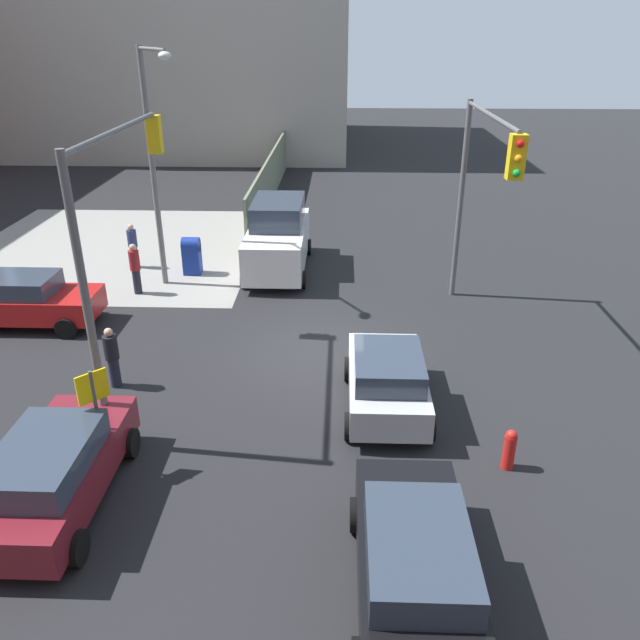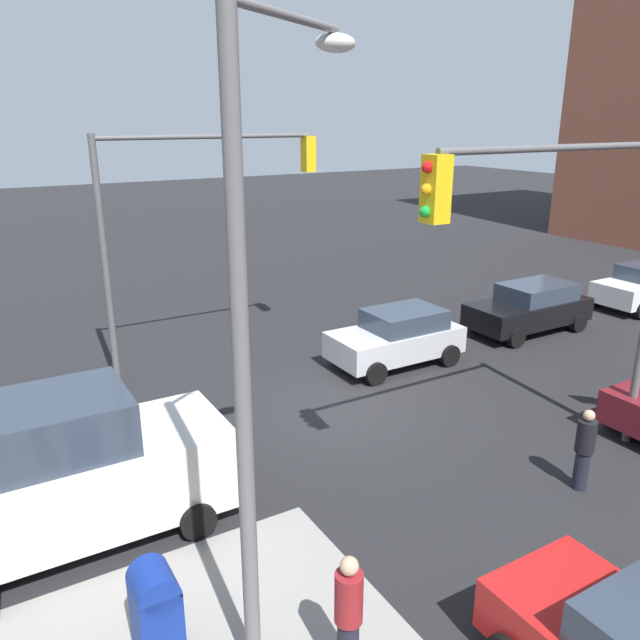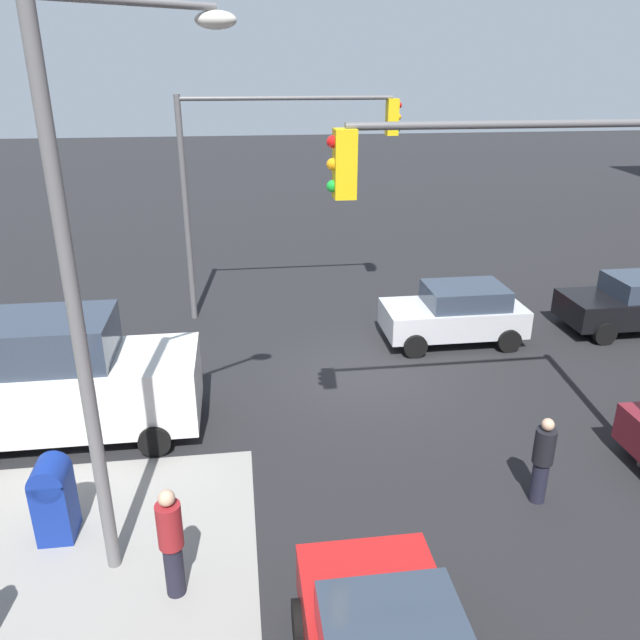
{
  "view_description": "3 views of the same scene",
  "coord_description": "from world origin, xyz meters",
  "px_view_note": "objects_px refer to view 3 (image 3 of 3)",
  "views": [
    {
      "loc": [
        -15.8,
        -0.61,
        8.48
      ],
      "look_at": [
        -0.61,
        -0.07,
        1.33
      ],
      "focal_mm": 35.0,
      "sensor_mm": 36.0,
      "label": 1
    },
    {
      "loc": [
        7.68,
        11.7,
        6.86
      ],
      "look_at": [
        0.28,
        -0.85,
        2.12
      ],
      "focal_mm": 35.0,
      "sensor_mm": 36.0,
      "label": 2
    },
    {
      "loc": [
        3.04,
        13.71,
        7.17
      ],
      "look_at": [
        1.17,
        -0.19,
        1.47
      ],
      "focal_mm": 35.0,
      "sensor_mm": 36.0,
      "label": 3
    }
  ],
  "objects_px": {
    "sedan_silver": "(456,313)",
    "van_white_delivery": "(58,379)",
    "traffic_signal_nw_corner": "(558,234)",
    "traffic_signal_se_corner": "(270,161)",
    "pedestrian_crossing": "(542,459)",
    "mailbox_blue": "(53,497)",
    "pedestrian_waiting": "(171,541)",
    "street_lamp_corner": "(97,271)",
    "fire_hydrant": "(494,292)"
  },
  "relations": [
    {
      "from": "pedestrian_crossing",
      "to": "fire_hydrant",
      "type": "bearing_deg",
      "value": 60.13
    },
    {
      "from": "traffic_signal_nw_corner",
      "to": "fire_hydrant",
      "type": "distance_m",
      "value": 10.09
    },
    {
      "from": "mailbox_blue",
      "to": "street_lamp_corner",
      "type": "bearing_deg",
      "value": 155.48
    },
    {
      "from": "sedan_silver",
      "to": "van_white_delivery",
      "type": "distance_m",
      "value": 10.31
    },
    {
      "from": "pedestrian_crossing",
      "to": "pedestrian_waiting",
      "type": "bearing_deg",
      "value": 179.67
    },
    {
      "from": "street_lamp_corner",
      "to": "sedan_silver",
      "type": "distance_m",
      "value": 11.35
    },
    {
      "from": "fire_hydrant",
      "to": "pedestrian_waiting",
      "type": "relative_size",
      "value": 0.52
    },
    {
      "from": "traffic_signal_nw_corner",
      "to": "street_lamp_corner",
      "type": "bearing_deg",
      "value": 8.96
    },
    {
      "from": "traffic_signal_se_corner",
      "to": "mailbox_blue",
      "type": "bearing_deg",
      "value": 66.36
    },
    {
      "from": "mailbox_blue",
      "to": "van_white_delivery",
      "type": "relative_size",
      "value": 0.26
    },
    {
      "from": "sedan_silver",
      "to": "traffic_signal_nw_corner",
      "type": "bearing_deg",
      "value": 82.88
    },
    {
      "from": "van_white_delivery",
      "to": "street_lamp_corner",
      "type": "bearing_deg",
      "value": 116.94
    },
    {
      "from": "traffic_signal_se_corner",
      "to": "sedan_silver",
      "type": "distance_m",
      "value": 6.79
    },
    {
      "from": "traffic_signal_se_corner",
      "to": "pedestrian_crossing",
      "type": "distance_m",
      "value": 11.18
    },
    {
      "from": "traffic_signal_nw_corner",
      "to": "sedan_silver",
      "type": "xyz_separation_m",
      "value": [
        -0.78,
        -6.25,
        -3.84
      ]
    },
    {
      "from": "traffic_signal_nw_corner",
      "to": "traffic_signal_se_corner",
      "type": "distance_m",
      "value": 9.89
    },
    {
      "from": "pedestrian_waiting",
      "to": "traffic_signal_se_corner",
      "type": "bearing_deg",
      "value": 165.09
    },
    {
      "from": "street_lamp_corner",
      "to": "fire_hydrant",
      "type": "relative_size",
      "value": 8.51
    },
    {
      "from": "traffic_signal_nw_corner",
      "to": "pedestrian_waiting",
      "type": "xyz_separation_m",
      "value": [
        6.26,
        2.0,
        -3.73
      ]
    },
    {
      "from": "street_lamp_corner",
      "to": "van_white_delivery",
      "type": "height_order",
      "value": "street_lamp_corner"
    },
    {
      "from": "pedestrian_crossing",
      "to": "mailbox_blue",
      "type": "bearing_deg",
      "value": 166.44
    },
    {
      "from": "traffic_signal_nw_corner",
      "to": "pedestrian_crossing",
      "type": "bearing_deg",
      "value": 84.91
    },
    {
      "from": "traffic_signal_se_corner",
      "to": "van_white_delivery",
      "type": "bearing_deg",
      "value": 52.82
    },
    {
      "from": "traffic_signal_se_corner",
      "to": "mailbox_blue",
      "type": "relative_size",
      "value": 4.55
    },
    {
      "from": "mailbox_blue",
      "to": "pedestrian_crossing",
      "type": "distance_m",
      "value": 8.2
    },
    {
      "from": "traffic_signal_se_corner",
      "to": "van_white_delivery",
      "type": "relative_size",
      "value": 1.2
    },
    {
      "from": "pedestrian_crossing",
      "to": "traffic_signal_nw_corner",
      "type": "bearing_deg",
      "value": 72.75
    },
    {
      "from": "traffic_signal_se_corner",
      "to": "pedestrian_waiting",
      "type": "xyz_separation_m",
      "value": [
        2.16,
        11.0,
        -3.73
      ]
    },
    {
      "from": "sedan_silver",
      "to": "pedestrian_crossing",
      "type": "xyz_separation_m",
      "value": [
        0.84,
        6.95,
        0.02
      ]
    },
    {
      "from": "van_white_delivery",
      "to": "traffic_signal_nw_corner",
      "type": "bearing_deg",
      "value": 163.09
    },
    {
      "from": "pedestrian_crossing",
      "to": "van_white_delivery",
      "type": "bearing_deg",
      "value": 146.75
    },
    {
      "from": "mailbox_blue",
      "to": "van_white_delivery",
      "type": "distance_m",
      "value": 3.3
    },
    {
      "from": "sedan_silver",
      "to": "pedestrian_waiting",
      "type": "height_order",
      "value": "pedestrian_waiting"
    },
    {
      "from": "traffic_signal_se_corner",
      "to": "sedan_silver",
      "type": "height_order",
      "value": "traffic_signal_se_corner"
    },
    {
      "from": "street_lamp_corner",
      "to": "pedestrian_crossing",
      "type": "distance_m",
      "value": 7.9
    },
    {
      "from": "traffic_signal_nw_corner",
      "to": "van_white_delivery",
      "type": "bearing_deg",
      "value": -16.91
    },
    {
      "from": "van_white_delivery",
      "to": "pedestrian_waiting",
      "type": "xyz_separation_m",
      "value": [
        -2.62,
        4.7,
        -0.33
      ]
    },
    {
      "from": "traffic_signal_se_corner",
      "to": "sedan_silver",
      "type": "xyz_separation_m",
      "value": [
        -4.89,
        2.75,
        -3.84
      ]
    },
    {
      "from": "pedestrian_waiting",
      "to": "mailbox_blue",
      "type": "bearing_deg",
      "value": -130.68
    },
    {
      "from": "street_lamp_corner",
      "to": "pedestrian_crossing",
      "type": "bearing_deg",
      "value": -176.7
    },
    {
      "from": "street_lamp_corner",
      "to": "van_white_delivery",
      "type": "xyz_separation_m",
      "value": [
        1.93,
        -3.8,
        -3.42
      ]
    },
    {
      "from": "mailbox_blue",
      "to": "fire_hydrant",
      "type": "distance_m",
      "value": 14.5
    },
    {
      "from": "fire_hydrant",
      "to": "pedestrian_waiting",
      "type": "height_order",
      "value": "pedestrian_waiting"
    },
    {
      "from": "sedan_silver",
      "to": "van_white_delivery",
      "type": "height_order",
      "value": "van_white_delivery"
    },
    {
      "from": "street_lamp_corner",
      "to": "van_white_delivery",
      "type": "relative_size",
      "value": 1.48
    },
    {
      "from": "traffic_signal_se_corner",
      "to": "fire_hydrant",
      "type": "xyz_separation_m",
      "value": [
        -7.04,
        0.3,
        -4.2
      ]
    },
    {
      "from": "mailbox_blue",
      "to": "fire_hydrant",
      "type": "bearing_deg",
      "value": -140.6
    },
    {
      "from": "pedestrian_crossing",
      "to": "traffic_signal_se_corner",
      "type": "bearing_deg",
      "value": 100.46
    },
    {
      "from": "mailbox_blue",
      "to": "traffic_signal_nw_corner",
      "type": "bearing_deg",
      "value": -176.54
    },
    {
      "from": "street_lamp_corner",
      "to": "sedan_silver",
      "type": "xyz_separation_m",
      "value": [
        -7.74,
        -7.35,
        -3.86
      ]
    }
  ]
}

